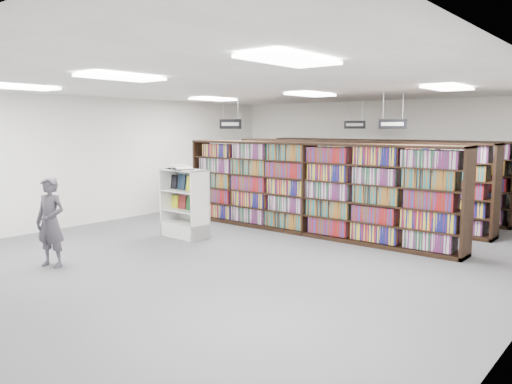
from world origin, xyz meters
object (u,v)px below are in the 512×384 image
Objects in this scene: open_book at (179,168)px; shopper at (50,222)px; bookshelf_row_near at (309,189)px; endcap_display at (186,215)px.

shopper is at bearing -67.52° from open_book.
bookshelf_row_near reaches higher than shopper.
bookshelf_row_near is 2.96m from open_book.
bookshelf_row_near is 4.60× the size of endcap_display.
open_book reaches higher than shopper.
bookshelf_row_near is 4.42× the size of shopper.
bookshelf_row_near is at bearing 65.84° from open_book.
shopper is at bearing -88.56° from endcap_display.
endcap_display is at bearing 63.01° from open_book.
shopper is (-2.03, -5.11, -0.26)m from bookshelf_row_near.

